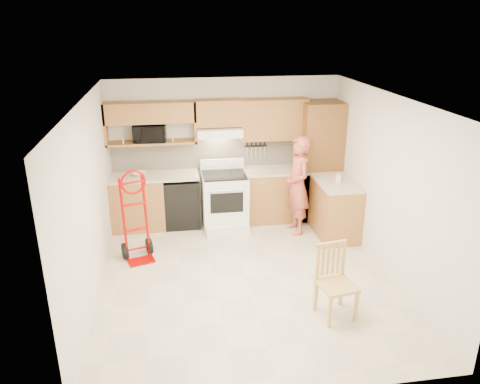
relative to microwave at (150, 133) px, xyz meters
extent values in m
cube|color=beige|center=(1.28, -2.08, -1.65)|extent=(4.00, 4.50, 0.02)
cube|color=white|center=(1.28, -2.08, 0.87)|extent=(4.00, 4.50, 0.02)
cube|color=silver|center=(1.28, 0.17, -0.39)|extent=(4.00, 0.02, 2.50)
cube|color=silver|center=(1.28, -4.34, -0.39)|extent=(4.00, 0.02, 2.50)
cube|color=silver|center=(-0.73, -2.08, -0.39)|extent=(0.02, 4.50, 2.50)
cube|color=silver|center=(3.29, -2.08, -0.39)|extent=(0.02, 4.50, 2.50)
cube|color=beige|center=(1.28, 0.15, -0.44)|extent=(3.92, 0.03, 0.55)
cube|color=#A0672D|center=(-0.27, -0.14, -1.19)|extent=(0.90, 0.60, 0.90)
cube|color=black|center=(0.48, -0.14, -1.21)|extent=(0.60, 0.60, 0.85)
cube|color=#A0672D|center=(2.11, -0.14, -1.19)|extent=(1.14, 0.60, 0.90)
cube|color=beige|center=(0.03, -0.13, -0.72)|extent=(1.50, 0.63, 0.04)
cube|color=beige|center=(2.11, -0.13, -0.72)|extent=(1.14, 0.63, 0.04)
cube|color=#A0672D|center=(2.98, -0.94, -1.19)|extent=(0.60, 1.00, 0.90)
cube|color=beige|center=(2.98, -0.94, -0.72)|extent=(0.63, 1.00, 0.04)
cube|color=brown|center=(2.93, -0.14, -0.59)|extent=(0.70, 0.60, 2.10)
cube|color=#A0672D|center=(0.03, 0.00, 0.34)|extent=(1.50, 0.33, 0.34)
cube|color=#A0672D|center=(0.03, 0.00, -0.17)|extent=(1.50, 0.33, 0.04)
cube|color=#A0672D|center=(1.16, 0.00, 0.30)|extent=(0.76, 0.33, 0.44)
cube|color=#A0672D|center=(2.11, 0.00, 0.16)|extent=(1.14, 0.33, 0.70)
cube|color=white|center=(1.16, -0.06, -0.01)|extent=(0.76, 0.46, 0.14)
imported|color=black|center=(0.00, 0.00, 0.00)|extent=(0.56, 0.40, 0.29)
imported|color=#B8523E|center=(2.37, -0.74, -0.81)|extent=(0.46, 0.64, 1.66)
imported|color=white|center=(2.98, -0.97, -0.61)|extent=(0.10, 0.11, 0.18)
imported|color=white|center=(-0.20, -0.14, -0.67)|extent=(0.29, 0.29, 0.06)
camera|label=1|loc=(0.32, -7.76, 1.82)|focal=34.98mm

